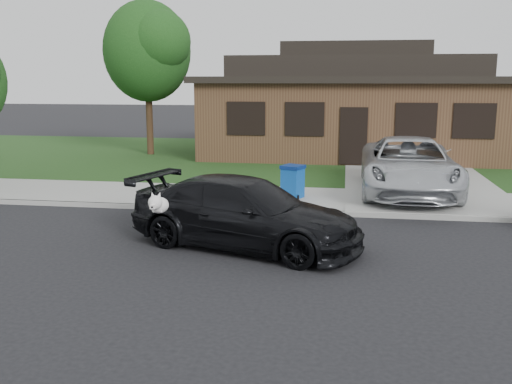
# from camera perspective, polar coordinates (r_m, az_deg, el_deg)

# --- Properties ---
(ground) EXTENTS (120.00, 120.00, 0.00)m
(ground) POSITION_cam_1_polar(r_m,az_deg,el_deg) (11.37, -10.61, -5.85)
(ground) COLOR black
(ground) RESTS_ON ground
(sidewalk) EXTENTS (60.00, 3.00, 0.12)m
(sidewalk) POSITION_cam_1_polar(r_m,az_deg,el_deg) (16.00, -4.68, -0.46)
(sidewalk) COLOR gray
(sidewalk) RESTS_ON ground
(curb) EXTENTS (60.00, 0.12, 0.12)m
(curb) POSITION_cam_1_polar(r_m,az_deg,el_deg) (14.58, -6.06, -1.65)
(curb) COLOR gray
(curb) RESTS_ON ground
(lawn) EXTENTS (60.00, 13.00, 0.13)m
(lawn) POSITION_cam_1_polar(r_m,az_deg,el_deg) (23.74, -0.15, 3.45)
(lawn) COLOR #193814
(lawn) RESTS_ON ground
(driveway) EXTENTS (4.50, 13.00, 0.14)m
(driveway) POSITION_cam_1_polar(r_m,az_deg,el_deg) (20.60, 15.20, 1.85)
(driveway) COLOR gray
(driveway) RESTS_ON ground
(sedan) EXTENTS (5.11, 3.29, 1.38)m
(sedan) POSITION_cam_1_polar(r_m,az_deg,el_deg) (11.32, -1.12, -2.10)
(sedan) COLOR black
(sedan) RESTS_ON ground
(minivan) EXTENTS (2.67, 5.60, 1.54)m
(minivan) POSITION_cam_1_polar(r_m,az_deg,el_deg) (16.56, 15.03, 2.57)
(minivan) COLOR silver
(minivan) RESTS_ON driveway
(recycling_bin) EXTENTS (0.70, 0.70, 0.89)m
(recycling_bin) POSITION_cam_1_polar(r_m,az_deg,el_deg) (15.49, 3.69, 1.08)
(recycling_bin) COLOR #0D4699
(recycling_bin) RESTS_ON sidewalk
(house) EXTENTS (12.60, 8.60, 4.65)m
(house) POSITION_cam_1_polar(r_m,az_deg,el_deg) (25.24, 9.68, 8.48)
(house) COLOR #422B1C
(house) RESTS_ON ground
(tree_0) EXTENTS (3.78, 3.60, 6.34)m
(tree_0) POSITION_cam_1_polar(r_m,az_deg,el_deg) (24.48, -10.58, 13.86)
(tree_0) COLOR #332114
(tree_0) RESTS_ON ground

